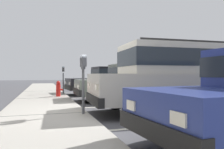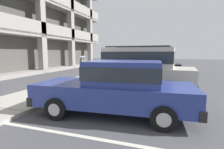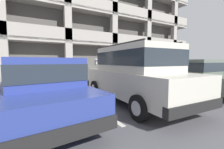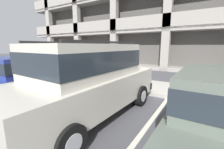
{
  "view_description": "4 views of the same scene",
  "coord_description": "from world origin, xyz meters",
  "px_view_note": "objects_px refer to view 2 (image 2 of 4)",
  "views": [
    {
      "loc": [
        -5.66,
        1.32,
        1.11
      ],
      "look_at": [
        -0.1,
        -0.45,
        1.11
      ],
      "focal_mm": 35.0,
      "sensor_mm": 36.0,
      "label": 1
    },
    {
      "loc": [
        -7.73,
        -3.68,
        1.79
      ],
      "look_at": [
        -0.03,
        -1.07,
        0.74
      ],
      "focal_mm": 28.0,
      "sensor_mm": 36.0,
      "label": 2
    },
    {
      "loc": [
        -3.41,
        -6.46,
        1.47
      ],
      "look_at": [
        -0.29,
        -1.13,
        0.92
      ],
      "focal_mm": 24.0,
      "sensor_mm": 36.0,
      "label": 3
    },
    {
      "loc": [
        2.58,
        -5.33,
        1.93
      ],
      "look_at": [
        -0.08,
        -1.06,
        0.96
      ],
      "focal_mm": 24.0,
      "sensor_mm": 36.0,
      "label": 4
    }
  ],
  "objects_px": {
    "silver_suv": "(138,68)",
    "fire_hydrant": "(110,70)",
    "dark_hatchback": "(147,68)",
    "blue_coupe": "(152,64)",
    "parking_meter_far": "(119,61)",
    "parking_meter_near": "(83,64)",
    "red_sedan": "(117,86)"
  },
  "relations": [
    {
      "from": "silver_suv",
      "to": "dark_hatchback",
      "type": "xyz_separation_m",
      "value": [
        3.06,
        0.03,
        -0.27
      ]
    },
    {
      "from": "silver_suv",
      "to": "parking_meter_near",
      "type": "distance_m",
      "value": 2.67
    },
    {
      "from": "blue_coupe",
      "to": "parking_meter_far",
      "type": "xyz_separation_m",
      "value": [
        -0.35,
        2.56,
        0.24
      ]
    },
    {
      "from": "dark_hatchback",
      "to": "fire_hydrant",
      "type": "distance_m",
      "value": 3.29
    },
    {
      "from": "dark_hatchback",
      "to": "parking_meter_near",
      "type": "bearing_deg",
      "value": 141.79
    },
    {
      "from": "dark_hatchback",
      "to": "parking_meter_far",
      "type": "height_order",
      "value": "parking_meter_far"
    },
    {
      "from": "parking_meter_near",
      "to": "parking_meter_far",
      "type": "relative_size",
      "value": 1.03
    },
    {
      "from": "dark_hatchback",
      "to": "blue_coupe",
      "type": "xyz_separation_m",
      "value": [
        3.27,
        0.03,
        0.0
      ]
    },
    {
      "from": "parking_meter_near",
      "to": "parking_meter_far",
      "type": "bearing_deg",
      "value": -0.44
    },
    {
      "from": "dark_hatchback",
      "to": "blue_coupe",
      "type": "relative_size",
      "value": 0.98
    },
    {
      "from": "blue_coupe",
      "to": "fire_hydrant",
      "type": "distance_m",
      "value": 3.43
    },
    {
      "from": "blue_coupe",
      "to": "parking_meter_near",
      "type": "xyz_separation_m",
      "value": [
        -6.49,
        2.6,
        0.4
      ]
    },
    {
      "from": "red_sedan",
      "to": "parking_meter_near",
      "type": "bearing_deg",
      "value": 38.37
    },
    {
      "from": "silver_suv",
      "to": "red_sedan",
      "type": "xyz_separation_m",
      "value": [
        -3.01,
        0.05,
        -0.27
      ]
    },
    {
      "from": "red_sedan",
      "to": "dark_hatchback",
      "type": "distance_m",
      "value": 6.07
    },
    {
      "from": "parking_meter_far",
      "to": "blue_coupe",
      "type": "bearing_deg",
      "value": -82.29
    },
    {
      "from": "silver_suv",
      "to": "fire_hydrant",
      "type": "relative_size",
      "value": 6.94
    },
    {
      "from": "parking_meter_far",
      "to": "dark_hatchback",
      "type": "bearing_deg",
      "value": -138.51
    },
    {
      "from": "parking_meter_far",
      "to": "fire_hydrant",
      "type": "distance_m",
      "value": 1.6
    },
    {
      "from": "dark_hatchback",
      "to": "blue_coupe",
      "type": "bearing_deg",
      "value": 1.46
    },
    {
      "from": "silver_suv",
      "to": "parking_meter_near",
      "type": "bearing_deg",
      "value": 95.93
    },
    {
      "from": "silver_suv",
      "to": "dark_hatchback",
      "type": "height_order",
      "value": "silver_suv"
    },
    {
      "from": "fire_hydrant",
      "to": "parking_meter_near",
      "type": "bearing_deg",
      "value": -176.38
    },
    {
      "from": "blue_coupe",
      "to": "parking_meter_near",
      "type": "distance_m",
      "value": 7.0
    },
    {
      "from": "red_sedan",
      "to": "blue_coupe",
      "type": "height_order",
      "value": "same"
    },
    {
      "from": "silver_suv",
      "to": "red_sedan",
      "type": "relative_size",
      "value": 1.06
    },
    {
      "from": "red_sedan",
      "to": "dark_hatchback",
      "type": "relative_size",
      "value": 1.02
    },
    {
      "from": "parking_meter_near",
      "to": "parking_meter_far",
      "type": "height_order",
      "value": "parking_meter_near"
    },
    {
      "from": "dark_hatchback",
      "to": "parking_meter_far",
      "type": "relative_size",
      "value": 3.16
    },
    {
      "from": "parking_meter_far",
      "to": "fire_hydrant",
      "type": "relative_size",
      "value": 2.04
    },
    {
      "from": "fire_hydrant",
      "to": "blue_coupe",
      "type": "bearing_deg",
      "value": -58.24
    },
    {
      "from": "red_sedan",
      "to": "fire_hydrant",
      "type": "bearing_deg",
      "value": 16.93
    }
  ]
}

